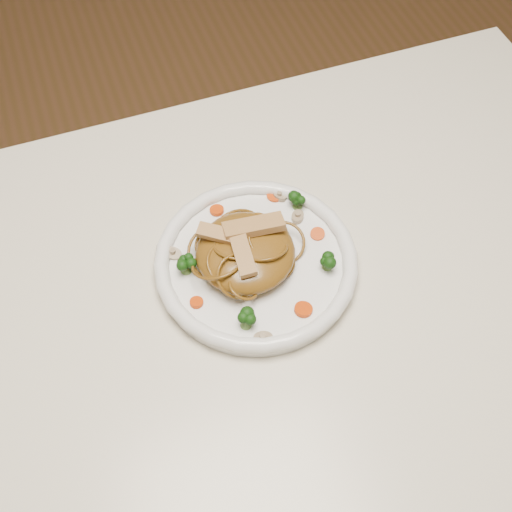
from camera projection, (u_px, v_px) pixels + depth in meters
name	position (u px, v px, depth m)	size (l,w,h in m)	color
ground	(252.00, 485.00, 1.45)	(4.00, 4.00, 0.00)	brown
table	(249.00, 356.00, 0.91)	(1.20, 0.80, 0.75)	beige
plate	(256.00, 265.00, 0.86)	(0.26, 0.26, 0.02)	white
noodle_mound	(245.00, 252.00, 0.84)	(0.13, 0.13, 0.04)	brown
chicken_a	(254.00, 226.00, 0.83)	(0.08, 0.03, 0.01)	tan
chicken_b	(221.00, 234.00, 0.82)	(0.06, 0.02, 0.01)	tan
chicken_c	(243.00, 253.00, 0.81)	(0.07, 0.02, 0.01)	tan
broccoli_0	(298.00, 200.00, 0.89)	(0.03, 0.03, 0.03)	#15460E
broccoli_1	(185.00, 264.00, 0.83)	(0.03, 0.03, 0.03)	#15460E
broccoli_2	(246.00, 319.00, 0.79)	(0.03, 0.03, 0.03)	#15460E
broccoli_3	(328.00, 261.00, 0.84)	(0.03, 0.03, 0.03)	#15460E
carrot_0	(275.00, 195.00, 0.91)	(0.02, 0.02, 0.01)	#DF4008
carrot_1	(197.00, 302.00, 0.82)	(0.02, 0.02, 0.01)	#DF4008
carrot_2	(318.00, 234.00, 0.88)	(0.02, 0.02, 0.01)	#DF4008
carrot_3	(217.00, 210.00, 0.90)	(0.02, 0.02, 0.01)	#DF4008
carrot_4	(303.00, 309.00, 0.81)	(0.02, 0.02, 0.01)	#DF4008
mushroom_0	(263.00, 338.00, 0.79)	(0.02, 0.02, 0.01)	tan
mushroom_1	(298.00, 217.00, 0.89)	(0.02, 0.02, 0.01)	tan
mushroom_2	(173.00, 254.00, 0.86)	(0.02, 0.02, 0.01)	tan
mushroom_3	(279.00, 196.00, 0.91)	(0.02, 0.02, 0.01)	tan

